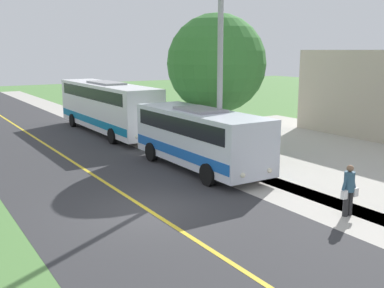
{
  "coord_description": "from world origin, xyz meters",
  "views": [
    {
      "loc": [
        6.56,
        13.25,
        5.27
      ],
      "look_at": [
        -3.5,
        -2.82,
        1.4
      ],
      "focal_mm": 43.19,
      "sensor_mm": 36.0,
      "label": 1
    }
  ],
  "objects_px": {
    "pedestrian_with_bags": "(349,189)",
    "tree_curbside": "(216,64)",
    "street_light_pole": "(218,62)",
    "shuttle_bus_front": "(200,135)",
    "transit_bus_rear": "(107,105)"
  },
  "relations": [
    {
      "from": "shuttle_bus_front",
      "to": "street_light_pole",
      "type": "height_order",
      "value": "street_light_pole"
    },
    {
      "from": "transit_bus_rear",
      "to": "pedestrian_with_bags",
      "type": "relative_size",
      "value": 6.86
    },
    {
      "from": "pedestrian_with_bags",
      "to": "street_light_pole",
      "type": "relative_size",
      "value": 0.19
    },
    {
      "from": "street_light_pole",
      "to": "shuttle_bus_front",
      "type": "bearing_deg",
      "value": -63.6
    },
    {
      "from": "pedestrian_with_bags",
      "to": "tree_curbside",
      "type": "height_order",
      "value": "tree_curbside"
    },
    {
      "from": "shuttle_bus_front",
      "to": "street_light_pole",
      "type": "bearing_deg",
      "value": 116.4
    },
    {
      "from": "shuttle_bus_front",
      "to": "street_light_pole",
      "type": "distance_m",
      "value": 3.36
    },
    {
      "from": "street_light_pole",
      "to": "tree_curbside",
      "type": "xyz_separation_m",
      "value": [
        -2.51,
        -3.69,
        -0.19
      ]
    },
    {
      "from": "shuttle_bus_front",
      "to": "street_light_pole",
      "type": "relative_size",
      "value": 0.92
    },
    {
      "from": "pedestrian_with_bags",
      "to": "street_light_pole",
      "type": "bearing_deg",
      "value": -87.09
    },
    {
      "from": "pedestrian_with_bags",
      "to": "tree_curbside",
      "type": "distance_m",
      "value": 11.37
    },
    {
      "from": "tree_curbside",
      "to": "street_light_pole",
      "type": "bearing_deg",
      "value": 55.73
    },
    {
      "from": "transit_bus_rear",
      "to": "street_light_pole",
      "type": "height_order",
      "value": "street_light_pole"
    },
    {
      "from": "shuttle_bus_front",
      "to": "pedestrian_with_bags",
      "type": "distance_m",
      "value": 7.7
    },
    {
      "from": "pedestrian_with_bags",
      "to": "tree_curbside",
      "type": "xyz_separation_m",
      "value": [
        -2.17,
        -10.54,
        3.66
      ]
    }
  ]
}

